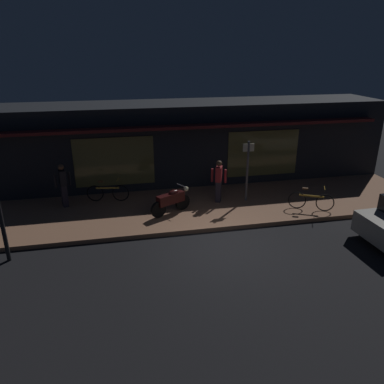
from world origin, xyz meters
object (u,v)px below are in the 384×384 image
(motorcycle, at_px, (171,200))
(bicycle_parked, at_px, (108,193))
(person_bystander, at_px, (219,180))
(bicycle_extra, at_px, (311,201))
(person_photographer, at_px, (63,184))
(sign_post, at_px, (247,168))

(motorcycle, distance_m, bicycle_parked, 2.81)
(motorcycle, distance_m, person_bystander, 2.13)
(motorcycle, distance_m, bicycle_extra, 5.18)
(motorcycle, relative_size, person_bystander, 0.93)
(person_photographer, height_order, sign_post, sign_post)
(bicycle_extra, relative_size, person_photographer, 0.90)
(bicycle_extra, height_order, person_photographer, person_photographer)
(person_photographer, distance_m, person_bystander, 5.90)
(sign_post, bearing_deg, person_photographer, 173.01)
(bicycle_parked, bearing_deg, bicycle_extra, -18.01)
(bicycle_parked, bearing_deg, person_photographer, -173.66)
(motorcycle, xyz_separation_m, person_bystander, (1.97, 0.73, 0.38))
(person_photographer, distance_m, sign_post, 7.02)
(sign_post, bearing_deg, motorcycle, -168.73)
(person_photographer, relative_size, sign_post, 0.70)
(bicycle_parked, distance_m, sign_post, 5.54)
(bicycle_extra, bearing_deg, person_bystander, 154.72)
(person_photographer, bearing_deg, person_bystander, -7.20)
(bicycle_extra, bearing_deg, motorcycle, 171.54)
(person_bystander, height_order, sign_post, sign_post)
(person_bystander, bearing_deg, bicycle_parked, 167.82)
(person_photographer, relative_size, person_bystander, 1.00)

